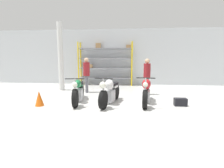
{
  "coord_description": "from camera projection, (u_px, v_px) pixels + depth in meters",
  "views": [
    {
      "loc": [
        0.68,
        -6.49,
        1.73
      ],
      "look_at": [
        0.0,
        0.4,
        0.7
      ],
      "focal_mm": 28.0,
      "sensor_mm": 36.0,
      "label": 1
    }
  ],
  "objects": [
    {
      "name": "person_browsing",
      "position": [
        147.0,
        74.0,
        8.23
      ],
      "size": [
        0.4,
        0.4,
        1.7
      ],
      "rotation": [
        0.0,
        0.0,
        3.46
      ],
      "color": "#38332D",
      "rests_on": "ground_plane"
    },
    {
      "name": "shelving_rack",
      "position": [
        105.0,
        62.0,
        11.23
      ],
      "size": [
        3.48,
        0.63,
        2.75
      ],
      "color": "yellow",
      "rests_on": "ground_plane"
    },
    {
      "name": "person_near_rack",
      "position": [
        87.0,
        72.0,
        8.76
      ],
      "size": [
        0.37,
        0.37,
        1.75
      ],
      "rotation": [
        0.0,
        0.0,
        3.32
      ],
      "color": "#595960",
      "rests_on": "ground_plane"
    },
    {
      "name": "motorcycle_red",
      "position": [
        146.0,
        91.0,
        6.7
      ],
      "size": [
        0.66,
        2.14,
        1.08
      ],
      "rotation": [
        0.0,
        0.0,
        -1.72
      ],
      "color": "black",
      "rests_on": "ground_plane"
    },
    {
      "name": "motorcycle_green",
      "position": [
        78.0,
        91.0,
        6.89
      ],
      "size": [
        0.68,
        2.19,
        1.03
      ],
      "rotation": [
        0.0,
        0.0,
        -1.44
      ],
      "color": "black",
      "rests_on": "ground_plane"
    },
    {
      "name": "ground_plane",
      "position": [
        111.0,
        103.0,
        6.71
      ],
      "size": [
        30.0,
        30.0,
        0.0
      ],
      "primitive_type": "plane",
      "color": "silver"
    },
    {
      "name": "back_wall",
      "position": [
        119.0,
        57.0,
        11.45
      ],
      "size": [
        30.0,
        0.08,
        3.6
      ],
      "color": "silver",
      "rests_on": "ground_plane"
    },
    {
      "name": "motorcycle_white",
      "position": [
        110.0,
        92.0,
        6.61
      ],
      "size": [
        0.75,
        2.11,
        1.07
      ],
      "rotation": [
        0.0,
        0.0,
        -1.79
      ],
      "color": "black",
      "rests_on": "ground_plane"
    },
    {
      "name": "traffic_cone",
      "position": [
        39.0,
        98.0,
        6.36
      ],
      "size": [
        0.32,
        0.32,
        0.55
      ],
      "color": "orange",
      "rests_on": "ground_plane"
    },
    {
      "name": "toolbox",
      "position": [
        180.0,
        102.0,
        6.38
      ],
      "size": [
        0.44,
        0.26,
        0.28
      ],
      "color": "black",
      "rests_on": "ground_plane"
    },
    {
      "name": "support_pillar",
      "position": [
        61.0,
        57.0,
        9.3
      ],
      "size": [
        0.28,
        0.28,
        3.6
      ],
      "color": "silver",
      "rests_on": "ground_plane"
    }
  ]
}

